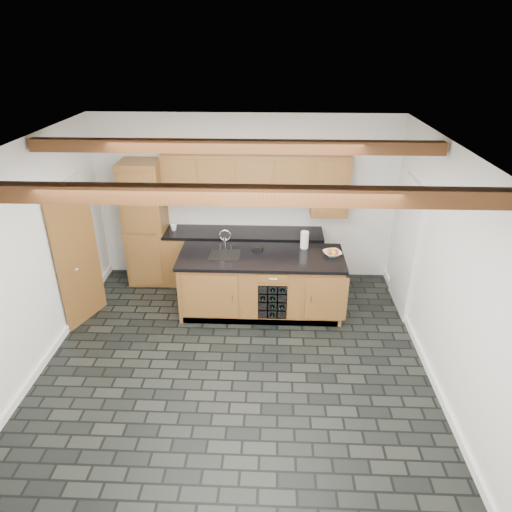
{
  "coord_description": "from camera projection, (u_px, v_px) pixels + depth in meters",
  "views": [
    {
      "loc": [
        0.47,
        -4.78,
        3.9
      ],
      "look_at": [
        0.24,
        0.8,
        1.17
      ],
      "focal_mm": 32.0,
      "sensor_mm": 36.0,
      "label": 1
    }
  ],
  "objects": [
    {
      "name": "paper_towel",
      "position": [
        304.0,
        240.0,
        6.96
      ],
      "size": [
        0.12,
        0.12,
        0.27
      ],
      "primitive_type": "cylinder",
      "color": "white",
      "rests_on": "island"
    },
    {
      "name": "kitchen_scale",
      "position": [
        258.0,
        248.0,
        6.94
      ],
      "size": [
        0.17,
        0.12,
        0.05
      ],
      "rotation": [
        0.0,
        0.0,
        -0.24
      ],
      "color": "black",
      "rests_on": "island"
    },
    {
      "name": "room_shell",
      "position": [
        230.0,
        240.0,
        5.83
      ],
      "size": [
        5.01,
        5.0,
        5.0
      ],
      "color": "white",
      "rests_on": "ground"
    },
    {
      "name": "back_cabinetry",
      "position": [
        223.0,
        228.0,
        7.61
      ],
      "size": [
        3.65,
        0.62,
        2.2
      ],
      "color": "#9C6632",
      "rests_on": "ground"
    },
    {
      "name": "fruit_bowl",
      "position": [
        332.0,
        253.0,
        6.76
      ],
      "size": [
        0.34,
        0.34,
        0.06
      ],
      "primitive_type": "imported",
      "rotation": [
        0.0,
        0.0,
        0.37
      ],
      "color": "silver",
      "rests_on": "island"
    },
    {
      "name": "mug",
      "position": [
        174.0,
        228.0,
        7.61
      ],
      "size": [
        0.11,
        0.11,
        0.1
      ],
      "primitive_type": "imported",
      "rotation": [
        0.0,
        0.0,
        -0.06
      ],
      "color": "white",
      "rests_on": "back_cabinetry"
    },
    {
      "name": "ground",
      "position": [
        235.0,
        361.0,
        6.02
      ],
      "size": [
        5.0,
        5.0,
        0.0
      ],
      "primitive_type": "plane",
      "color": "black",
      "rests_on": "ground"
    },
    {
      "name": "fruit_cluster",
      "position": [
        332.0,
        251.0,
        6.74
      ],
      "size": [
        0.16,
        0.17,
        0.07
      ],
      "color": "red",
      "rests_on": "fruit_bowl"
    },
    {
      "name": "faucet",
      "position": [
        224.0,
        252.0,
        6.8
      ],
      "size": [
        0.45,
        0.4,
        0.34
      ],
      "color": "black",
      "rests_on": "island"
    },
    {
      "name": "island",
      "position": [
        261.0,
        283.0,
        6.96
      ],
      "size": [
        2.48,
        0.96,
        0.93
      ],
      "color": "#9C6632",
      "rests_on": "ground"
    }
  ]
}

